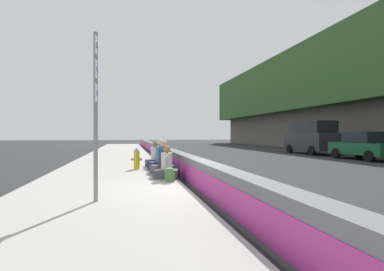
% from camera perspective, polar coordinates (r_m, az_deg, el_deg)
% --- Properties ---
extents(ground_plane, '(160.00, 160.00, 0.00)m').
position_cam_1_polar(ground_plane, '(8.73, 2.42, -10.13)').
color(ground_plane, '#2B2B2D').
rests_on(ground_plane, ground).
extents(sidewalk_strip, '(80.00, 4.40, 0.14)m').
position_cam_1_polar(sidewalk_strip, '(8.51, -15.48, -9.94)').
color(sidewalk_strip, '#A8A59E').
rests_on(sidewalk_strip, ground_plane).
extents(jersey_barrier, '(76.00, 0.45, 0.85)m').
position_cam_1_polar(jersey_barrier, '(8.67, 2.39, -7.37)').
color(jersey_barrier, slate).
rests_on(jersey_barrier, ground_plane).
extents(route_sign_post, '(0.44, 0.09, 3.60)m').
position_cam_1_polar(route_sign_post, '(7.26, -16.44, 5.46)').
color(route_sign_post, gray).
rests_on(route_sign_post, sidewalk_strip).
extents(fire_hydrant, '(0.26, 0.46, 0.88)m').
position_cam_1_polar(fire_hydrant, '(13.59, -9.65, -3.91)').
color(fire_hydrant, gold).
rests_on(fire_hydrant, sidewalk_strip).
extents(seated_person_foreground, '(0.86, 0.93, 1.07)m').
position_cam_1_polar(seated_person_foreground, '(10.63, -4.42, -5.69)').
color(seated_person_foreground, '#424247').
rests_on(seated_person_foreground, sidewalk_strip).
extents(seated_person_middle, '(0.91, 1.01, 1.20)m').
position_cam_1_polar(seated_person_middle, '(11.71, -4.89, -4.93)').
color(seated_person_middle, '#424247').
rests_on(seated_person_middle, sidewalk_strip).
extents(seated_person_rear, '(0.94, 1.03, 1.21)m').
position_cam_1_polar(seated_person_rear, '(13.11, -5.49, -4.36)').
color(seated_person_rear, '#23284C').
rests_on(seated_person_rear, sidewalk_strip).
extents(seated_person_far, '(0.75, 0.86, 1.11)m').
position_cam_1_polar(seated_person_far, '(14.55, -6.46, -4.02)').
color(seated_person_far, '#23284C').
rests_on(seated_person_far, sidewalk_strip).
extents(backpack, '(0.32, 0.28, 0.40)m').
position_cam_1_polar(backpack, '(9.95, -4.00, -6.90)').
color(backpack, '#4C7A3D').
rests_on(backpack, sidewalk_strip).
extents(parked_car_third, '(4.54, 2.04, 1.71)m').
position_cam_1_polar(parked_car_third, '(22.46, 27.87, -1.59)').
color(parked_car_third, '#145128').
rests_on(parked_car_third, ground_plane).
extents(parked_car_fourth, '(5.13, 2.17, 2.56)m').
position_cam_1_polar(parked_car_fourth, '(27.26, 20.11, -0.22)').
color(parked_car_fourth, '#28282D').
rests_on(parked_car_fourth, ground_plane).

